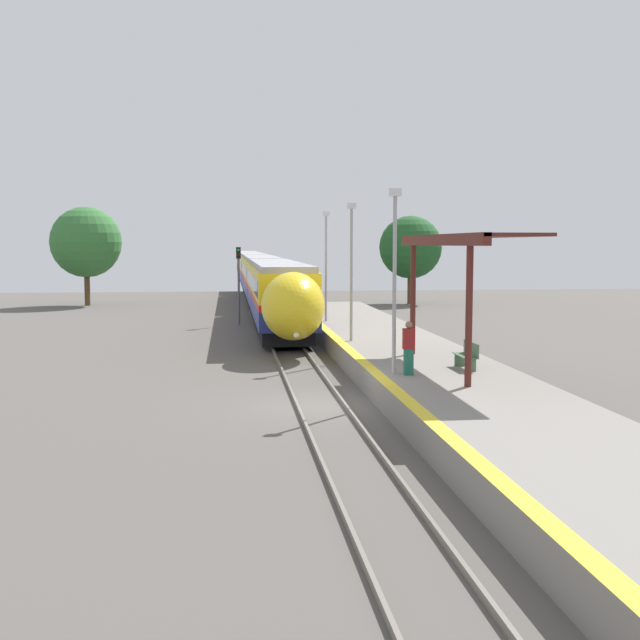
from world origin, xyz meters
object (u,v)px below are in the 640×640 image
at_px(platform_bench, 468,355).
at_px(lamppost_near, 395,269).
at_px(person_waiting, 409,347).
at_px(train, 257,272).
at_px(railway_signal, 239,278).
at_px(lamppost_mid, 351,263).
at_px(lamppost_far, 326,259).

distance_m(platform_bench, lamppost_near, 3.90).
relative_size(person_waiting, lamppost_near, 0.29).
xyz_separation_m(train, person_waiting, (2.80, -52.58, -0.50)).
distance_m(railway_signal, lamppost_mid, 16.59).
relative_size(train, lamppost_mid, 15.54).
bearing_deg(train, person_waiting, -86.96).
bearing_deg(platform_bench, lamppost_near, -163.74).
bearing_deg(person_waiting, lamppost_far, 91.34).
height_order(railway_signal, lamppost_near, lamppost_near).
bearing_deg(lamppost_far, person_waiting, -88.66).
xyz_separation_m(train, railway_signal, (-2.11, -27.66, 0.64)).
xyz_separation_m(lamppost_near, lamppost_mid, (0.00, 8.75, 0.00)).
relative_size(lamppost_near, lamppost_far, 1.00).
bearing_deg(lamppost_far, train, 93.91).
relative_size(train, railway_signal, 18.91).
xyz_separation_m(train, lamppost_near, (2.38, -52.34, 1.90)).
bearing_deg(lamppost_mid, train, 93.12).
distance_m(platform_bench, person_waiting, 2.44).
bearing_deg(lamppost_mid, railway_signal, 105.73).
distance_m(platform_bench, railway_signal, 24.99).
bearing_deg(railway_signal, lamppost_near, -79.70).
height_order(train, person_waiting, train).
height_order(lamppost_near, lamppost_far, same).
xyz_separation_m(lamppost_near, lamppost_far, (0.00, 17.50, 0.00)).
bearing_deg(railway_signal, lamppost_far, -57.98).
relative_size(railway_signal, lamppost_far, 0.82).
relative_size(platform_bench, person_waiting, 0.92).
relative_size(lamppost_near, lamppost_mid, 1.00).
relative_size(person_waiting, railway_signal, 0.35).
distance_m(lamppost_mid, lamppost_far, 8.75).
height_order(platform_bench, person_waiting, person_waiting).
height_order(person_waiting, lamppost_near, lamppost_near).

